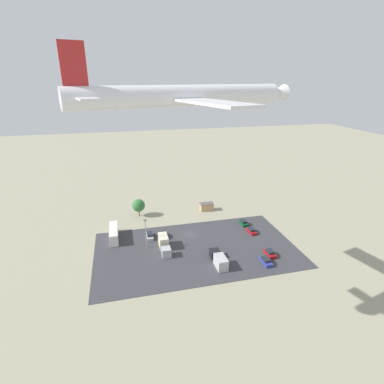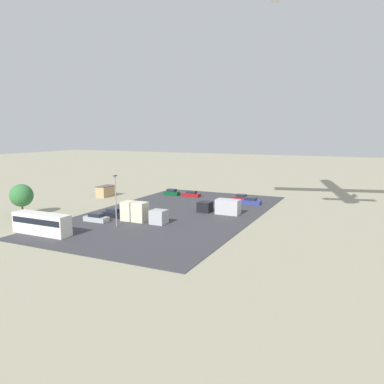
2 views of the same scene
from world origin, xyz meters
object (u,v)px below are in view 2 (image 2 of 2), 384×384
at_px(shed_building, 106,191).
at_px(parked_car_5, 241,198).
at_px(parked_truck_1, 221,207).
at_px(parked_car_4, 191,194).
at_px(bus, 42,223).
at_px(parked_car_3, 113,214).
at_px(parked_car_1, 172,193).
at_px(parked_truck_0, 141,213).
at_px(parked_car_2, 96,218).
at_px(parked_car_0, 251,201).

relative_size(shed_building, parked_car_5, 1.21).
height_order(parked_car_5, parked_truck_1, parked_truck_1).
bearing_deg(parked_car_4, bus, 171.16).
bearing_deg(parked_car_3, bus, 169.06).
distance_m(parked_car_4, parked_truck_1, 20.68).
bearing_deg(shed_building, parked_car_1, 120.78).
xyz_separation_m(bus, parked_car_1, (-41.37, 1.01, -1.14)).
xyz_separation_m(shed_building, parked_truck_1, (6.53, 33.60, 0.05)).
relative_size(bus, parked_car_4, 2.36).
bearing_deg(shed_building, parked_truck_0, 50.22).
xyz_separation_m(bus, parked_truck_1, (-26.32, 20.32, -0.46)).
xyz_separation_m(parked_car_2, parked_truck_1, (-15.88, 18.14, 0.72)).
height_order(parked_car_4, parked_car_5, parked_car_5).
relative_size(parked_car_1, parked_truck_1, 0.47).
xyz_separation_m(shed_building, parked_truck_0, (19.15, 23.00, 0.31)).
bearing_deg(parked_car_1, parked_truck_0, -162.53).
xyz_separation_m(parked_car_1, parked_car_2, (30.93, 1.17, -0.04)).
bearing_deg(parked_car_4, parked_car_3, 172.30).
bearing_deg(parked_car_0, parked_car_5, 47.81).
relative_size(parked_car_0, parked_truck_0, 0.51).
relative_size(shed_building, parked_car_0, 1.10).
distance_m(parked_car_5, parked_truck_0, 29.21).
relative_size(parked_car_3, parked_car_5, 1.00).
height_order(shed_building, parked_car_4, shed_building).
distance_m(parked_car_1, parked_car_4, 5.48).
relative_size(parked_car_1, parked_car_2, 0.88).
xyz_separation_m(bus, parked_truck_0, (-13.71, 9.72, -0.19)).
xyz_separation_m(parked_car_4, parked_car_5, (0.52, 13.20, 0.06)).
relative_size(parked_car_4, parked_truck_1, 0.51).
relative_size(parked_car_3, parked_truck_0, 0.47).
height_order(parked_car_1, parked_car_5, parked_car_1).
relative_size(parked_car_0, parked_car_5, 1.10).
distance_m(shed_building, parked_truck_0, 29.93).
height_order(parked_car_3, parked_truck_1, parked_truck_1).
xyz_separation_m(parked_car_4, parked_truck_0, (27.97, 3.24, 1.02)).
relative_size(parked_car_0, parked_car_2, 0.99).
bearing_deg(bus, parked_car_4, 171.16).
xyz_separation_m(parked_car_1, parked_car_4, (-0.30, 5.47, -0.08)).
height_order(shed_building, parked_truck_0, parked_truck_0).
height_order(parked_car_0, parked_truck_1, parked_truck_1).
relative_size(bus, parked_car_1, 2.57).
bearing_deg(parked_car_0, bus, 149.24).
distance_m(bus, parked_car_5, 45.63).
relative_size(parked_car_0, parked_car_3, 1.09).
height_order(parked_car_3, parked_car_5, parked_car_3).
distance_m(shed_building, bus, 35.44).
xyz_separation_m(parked_car_0, parked_car_1, (-3.05, -21.80, 0.02)).
height_order(parked_car_1, parked_car_4, parked_car_1).
bearing_deg(parked_car_2, parked_car_0, -36.50).
xyz_separation_m(parked_car_1, parked_truck_1, (15.04, 19.31, 0.68)).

